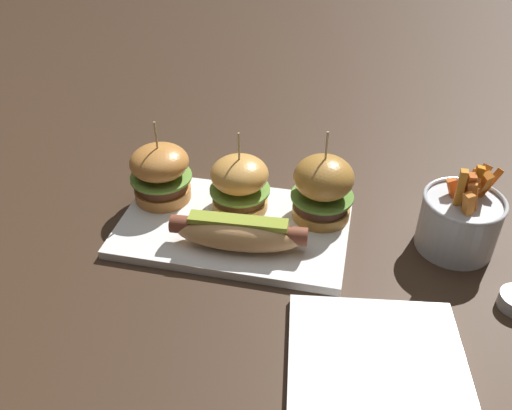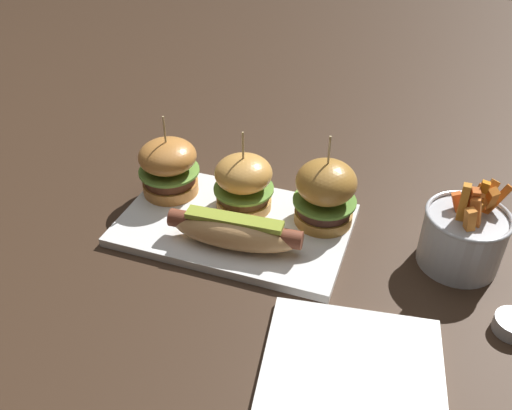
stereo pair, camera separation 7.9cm
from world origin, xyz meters
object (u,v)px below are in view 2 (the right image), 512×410
Objects in this scene: fries_bucket at (463,236)px; side_plate at (352,379)px; platter_main at (235,225)px; slider_left at (169,167)px; slider_right at (325,192)px; hot_dog at (235,230)px; slider_center at (246,183)px.

side_plate is at bearing -112.19° from fries_bucket.
slider_left is at bearing 162.19° from platter_main.
slider_right reaches higher than platter_main.
slider_center is at bearing 100.41° from hot_dog.
hot_dog is 0.18m from slider_left.
platter_main reaches higher than side_plate.
slider_left is at bearing 179.70° from slider_center.
side_plate is at bearing -38.77° from hot_dog.
slider_left reaches higher than side_plate.
slider_left is (-0.15, 0.09, 0.02)m from hot_dog.
slider_right reaches higher than slider_left.
slider_center is at bearing 85.30° from platter_main.
slider_center reaches higher than fries_bucket.
platter_main is 2.60× the size of slider_center.
fries_bucket reaches higher than side_plate.
slider_right is at bearing 3.02° from slider_center.
slider_right is at bearing 110.49° from side_plate.
fries_bucket is (0.46, -0.01, -0.01)m from slider_left.
fries_bucket is 0.28m from side_plate.
fries_bucket is at bearing 15.55° from hot_dog.
slider_center is (-0.02, 0.09, 0.02)m from hot_dog.
slider_right is 0.20m from fries_bucket.
hot_dog is 0.97× the size of side_plate.
slider_left is 1.02× the size of slider_center.
slider_left is 0.45m from side_plate.
slider_center is (0.13, -0.00, -0.00)m from slider_left.
slider_right is at bearing 42.50° from hot_dog.
slider_center is 0.35m from side_plate.
hot_dog reaches higher than platter_main.
fries_bucket is 0.68× the size of side_plate.
slider_left is 0.13m from slider_center.
hot_dog is at bearing -137.50° from slider_right.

